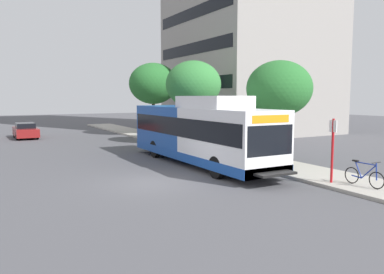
% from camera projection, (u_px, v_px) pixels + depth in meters
% --- Properties ---
extents(ground_plane, '(120.00, 120.00, 0.00)m').
position_uv_depth(ground_plane, '(102.00, 157.00, 22.95)').
color(ground_plane, '#4C4C51').
extents(sidewalk_curb, '(3.00, 56.00, 0.14)m').
position_uv_depth(sidewalk_curb, '(217.00, 152.00, 24.59)').
color(sidewalk_curb, '#A8A399').
rests_on(sidewalk_curb, ground).
extents(transit_bus, '(2.58, 12.25, 3.65)m').
position_uv_depth(transit_bus, '(199.00, 133.00, 20.28)').
color(transit_bus, white).
rests_on(transit_bus, ground).
extents(bus_stop_sign_pole, '(0.10, 0.36, 2.60)m').
position_uv_depth(bus_stop_sign_pole, '(333.00, 146.00, 15.27)').
color(bus_stop_sign_pole, red).
rests_on(bus_stop_sign_pole, sidewalk_curb).
extents(bicycle_parked, '(0.52, 1.76, 1.02)m').
position_uv_depth(bicycle_parked, '(364.00, 175.00, 14.76)').
color(bicycle_parked, black).
rests_on(bicycle_parked, sidewalk_curb).
extents(street_tree_near_stop, '(3.49, 3.49, 5.40)m').
position_uv_depth(street_tree_near_stop, '(279.00, 89.00, 20.22)').
color(street_tree_near_stop, '#4C3823').
rests_on(street_tree_near_stop, sidewalk_curb).
extents(street_tree_mid_block, '(4.14, 4.14, 6.16)m').
position_uv_depth(street_tree_mid_block, '(193.00, 84.00, 28.32)').
color(street_tree_mid_block, '#4C3823').
rests_on(street_tree_mid_block, sidewalk_curb).
extents(street_tree_far_block, '(4.42, 4.42, 6.57)m').
position_uv_depth(street_tree_far_block, '(153.00, 84.00, 34.84)').
color(street_tree_far_block, '#4C3823').
rests_on(street_tree_far_block, sidewalk_curb).
extents(parked_car_far_lane, '(1.80, 4.50, 1.33)m').
position_uv_depth(parked_car_far_lane, '(26.00, 131.00, 33.34)').
color(parked_car_far_lane, maroon).
rests_on(parked_car_far_lane, ground).
extents(lattice_comm_tower, '(1.10, 1.10, 23.35)m').
position_uv_depth(lattice_comm_tower, '(169.00, 66.00, 49.58)').
color(lattice_comm_tower, '#B7B7BC').
rests_on(lattice_comm_tower, ground).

